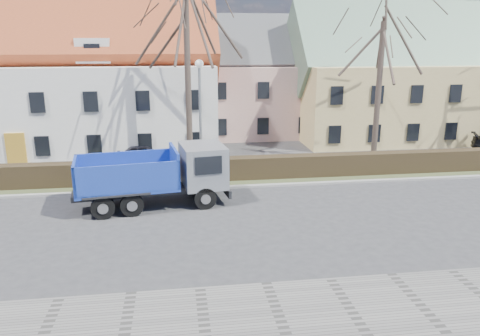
{
  "coord_description": "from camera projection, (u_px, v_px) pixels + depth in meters",
  "views": [
    {
      "loc": [
        -2.82,
        -19.85,
        8.0
      ],
      "look_at": [
        0.35,
        2.92,
        1.6
      ],
      "focal_mm": 35.0,
      "sensor_mm": 36.0,
      "label": 1
    }
  ],
  "objects": [
    {
      "name": "dump_truck",
      "position": [
        147.0,
        177.0,
        22.68
      ],
      "size": [
        7.88,
        3.84,
        3.02
      ],
      "primitive_type": null,
      "rotation": [
        0.0,
        0.0,
        0.14
      ],
      "color": "#163198",
      "rests_on": "ground"
    },
    {
      "name": "tree_1",
      "position": [
        188.0,
        67.0,
        27.6
      ],
      "size": [
        9.2,
        9.2,
        12.65
      ],
      "primitive_type": null,
      "color": "#3F332B",
      "rests_on": "ground"
    },
    {
      "name": "sidewalk_near",
      "position": [
        283.0,
        327.0,
        13.34
      ],
      "size": [
        80.0,
        5.0,
        0.08
      ],
      "primitive_type": "cube",
      "color": "slate",
      "rests_on": "ground"
    },
    {
      "name": "building_pink",
      "position": [
        255.0,
        86.0,
        40.0
      ],
      "size": [
        10.8,
        8.8,
        8.0
      ],
      "primitive_type": null,
      "color": "#CB9A8F",
      "rests_on": "ground"
    },
    {
      "name": "curb_far",
      "position": [
        230.0,
        187.0,
        25.83
      ],
      "size": [
        80.0,
        0.3,
        0.12
      ],
      "primitive_type": "cube",
      "color": "gray",
      "rests_on": "ground"
    },
    {
      "name": "tree_2",
      "position": [
        379.0,
        79.0,
        29.42
      ],
      "size": [
        8.0,
        8.0,
        11.0
      ],
      "primitive_type": null,
      "color": "#3F332B",
      "rests_on": "ground"
    },
    {
      "name": "grass_strip",
      "position": [
        226.0,
        179.0,
        27.36
      ],
      "size": [
        80.0,
        3.0,
        0.1
      ],
      "primitive_type": "cube",
      "color": "#3B4426",
      "rests_on": "ground"
    },
    {
      "name": "hedge",
      "position": [
        227.0,
        170.0,
        27.01
      ],
      "size": [
        60.0,
        0.9,
        1.3
      ],
      "primitive_type": "cube",
      "color": "black",
      "rests_on": "ground"
    },
    {
      "name": "ground",
      "position": [
        241.0,
        219.0,
        21.46
      ],
      "size": [
        120.0,
        120.0,
        0.0
      ],
      "primitive_type": "plane",
      "color": "#343436"
    },
    {
      "name": "cart_frame",
      "position": [
        107.0,
        189.0,
        24.47
      ],
      "size": [
        0.87,
        0.59,
        0.73
      ],
      "primitive_type": null,
      "rotation": [
        0.0,
        0.0,
        -0.18
      ],
      "color": "silver",
      "rests_on": "ground"
    },
    {
      "name": "building_white",
      "position": [
        32.0,
        85.0,
        33.72
      ],
      "size": [
        26.8,
        10.8,
        9.5
      ],
      "primitive_type": null,
      "color": "white",
      "rests_on": "ground"
    },
    {
      "name": "streetlight",
      "position": [
        200.0,
        119.0,
        27.02
      ],
      "size": [
        0.54,
        0.54,
        6.93
      ],
      "primitive_type": null,
      "color": "gray",
      "rests_on": "ground"
    },
    {
      "name": "building_yellow",
      "position": [
        404.0,
        85.0,
        38.66
      ],
      "size": [
        18.8,
        10.8,
        8.5
      ],
      "primitive_type": null,
      "color": "#D2B873",
      "rests_on": "ground"
    },
    {
      "name": "parked_car_a",
      "position": [
        145.0,
        153.0,
        31.12
      ],
      "size": [
        3.7,
        1.97,
        1.2
      ],
      "primitive_type": "imported",
      "rotation": [
        0.0,
        0.0,
        1.41
      ],
      "color": "#24232A",
      "rests_on": "ground"
    }
  ]
}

